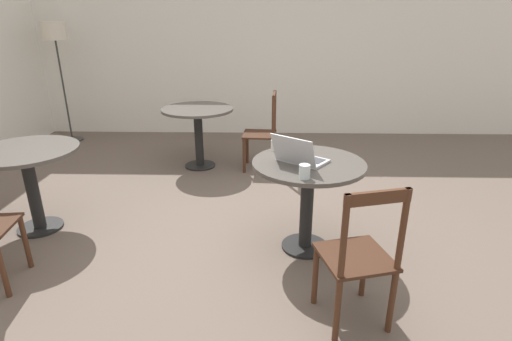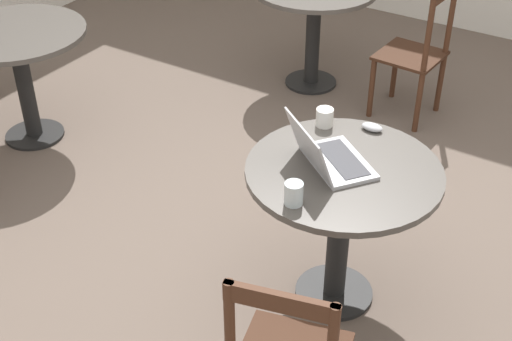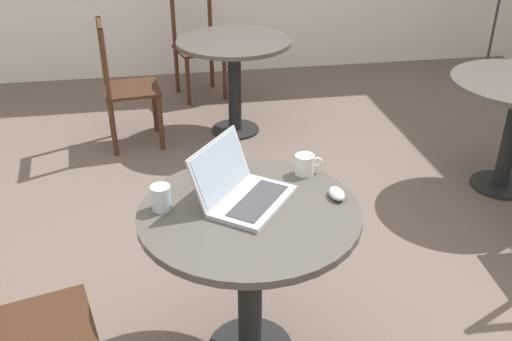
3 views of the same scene
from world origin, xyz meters
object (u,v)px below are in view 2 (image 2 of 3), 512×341
(chair_mid_front, at_px, (417,55))
(mouse, at_px, (372,127))
(cafe_table_near, at_px, (342,198))
(laptop, at_px, (329,157))
(cafe_table_mid, at_px, (314,8))
(mug, at_px, (325,117))
(drinking_glass, at_px, (294,194))
(cafe_table_far, at_px, (18,55))

(chair_mid_front, relative_size, mouse, 9.09)
(cafe_table_near, xyz_separation_m, laptop, (-0.02, 0.07, 0.20))
(cafe_table_mid, relative_size, mug, 7.18)
(cafe_table_mid, bearing_deg, drinking_glass, -153.78)
(laptop, xyz_separation_m, mouse, (0.36, -0.04, -0.03))
(cafe_table_mid, height_order, mouse, mouse)
(cafe_table_near, height_order, cafe_table_far, same)
(cafe_table_far, height_order, laptop, laptop)
(chair_mid_front, bearing_deg, cafe_table_far, 128.44)
(chair_mid_front, distance_m, laptop, 1.84)
(cafe_table_near, relative_size, cafe_table_mid, 1.00)
(cafe_table_far, xyz_separation_m, mouse, (0.10, -2.23, 0.17))
(cafe_table_mid, distance_m, cafe_table_far, 1.94)
(chair_mid_front, xyz_separation_m, mouse, (-1.43, -0.31, 0.30))
(cafe_table_far, height_order, chair_mid_front, chair_mid_front)
(laptop, relative_size, drinking_glass, 4.68)
(drinking_glass, bearing_deg, cafe_table_mid, 26.22)
(mug, bearing_deg, cafe_table_near, -138.95)
(cafe_table_near, height_order, cafe_table_mid, same)
(cafe_table_mid, relative_size, drinking_glass, 8.76)
(cafe_table_mid, relative_size, cafe_table_far, 1.00)
(cafe_table_near, xyz_separation_m, mug, (0.27, 0.24, 0.20))
(cafe_table_far, bearing_deg, mug, -89.37)
(mouse, bearing_deg, cafe_table_far, 92.49)
(cafe_table_near, relative_size, mouse, 8.36)
(cafe_table_mid, xyz_separation_m, mug, (-1.55, -0.88, 0.20))
(cafe_table_mid, height_order, mug, mug)
(laptop, distance_m, mug, 0.33)
(cafe_table_near, distance_m, cafe_table_mid, 2.13)
(chair_mid_front, bearing_deg, drinking_glass, -172.33)
(cafe_table_near, xyz_separation_m, cafe_table_mid, (1.82, 1.12, 0.00))
(cafe_table_near, distance_m, mouse, 0.39)
(cafe_table_far, xyz_separation_m, chair_mid_front, (1.52, -1.92, -0.13))
(laptop, bearing_deg, cafe_table_mid, 29.75)
(cafe_table_mid, distance_m, laptop, 2.12)
(cafe_table_far, xyz_separation_m, laptop, (-0.26, -2.19, 0.20))
(cafe_table_mid, bearing_deg, cafe_table_near, -148.46)
(cafe_table_far, xyz_separation_m, drinking_glass, (-0.57, -2.20, 0.20))
(cafe_table_far, distance_m, mouse, 2.24)
(cafe_table_mid, bearing_deg, mouse, -143.67)
(chair_mid_front, relative_size, laptop, 2.04)
(mouse, bearing_deg, cafe_table_near, -174.59)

